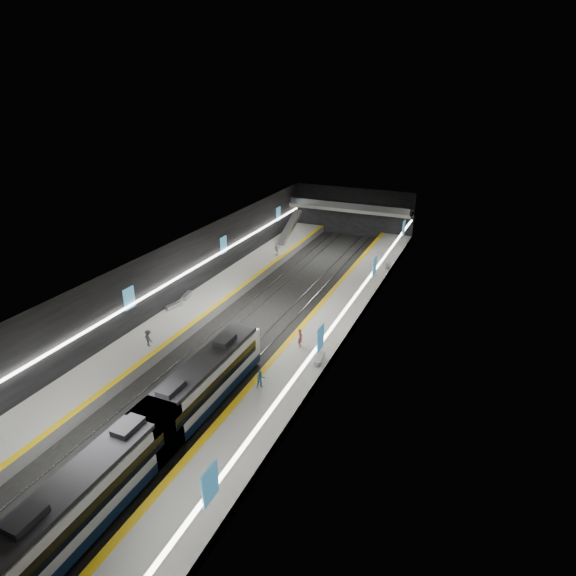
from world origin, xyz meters
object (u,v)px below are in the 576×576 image
at_px(bench_right_near, 320,359).
at_px(passenger_left_b, 148,338).
at_px(bench_right_far, 387,266).
at_px(passenger_right_a, 300,338).
at_px(passenger_left_a, 277,249).
at_px(bench_left_far, 187,296).
at_px(bench_left_near, 174,306).
at_px(train, 154,430).
at_px(escalator, 290,227).
at_px(passenger_right_b, 261,379).

relative_size(bench_right_near, passenger_left_b, 1.19).
bearing_deg(bench_right_far, passenger_right_a, -106.03).
relative_size(bench_right_far, passenger_left_a, 0.82).
xyz_separation_m(bench_left_far, passenger_right_a, (16.18, -5.07, 0.68)).
xyz_separation_m(bench_left_far, bench_right_far, (19.00, 18.88, -0.05)).
bearing_deg(passenger_left_a, passenger_left_b, 23.11).
distance_m(bench_left_near, passenger_left_b, 8.27).
height_order(train, passenger_right_a, train).
height_order(bench_right_far, passenger_left_a, passenger_left_a).
relative_size(passenger_left_a, passenger_left_b, 1.17).
bearing_deg(escalator, bench_right_near, -62.44).
relative_size(train, passenger_right_b, 17.17).
distance_m(passenger_right_a, passenger_left_b, 14.26).
distance_m(bench_left_near, passenger_right_b, 18.18).
bearing_deg(bench_left_near, passenger_left_b, -53.79).
xyz_separation_m(bench_left_near, bench_right_far, (18.75, 21.78, -0.04)).
bearing_deg(bench_right_near, train, -121.00).
distance_m(bench_left_far, passenger_left_a, 17.71).
bearing_deg(passenger_left_b, bench_left_far, -54.23).
relative_size(bench_right_near, passenger_left_a, 1.02).
xyz_separation_m(passenger_right_a, passenger_left_a, (-12.75, 22.42, 0.06)).
height_order(bench_left_near, passenger_right_a, passenger_right_a).
relative_size(train, bench_left_near, 13.78).
relative_size(escalator, passenger_left_b, 4.80).
bearing_deg(passenger_left_b, escalator, -68.57).
bearing_deg(train, passenger_left_a, 102.52).
height_order(bench_left_near, bench_right_near, bench_right_near).
relative_size(escalator, bench_left_far, 4.01).
relative_size(train, bench_left_far, 13.51).
bearing_deg(bench_left_near, bench_right_near, 4.40).
bearing_deg(bench_left_far, escalator, 73.27).
bearing_deg(train, bench_right_near, 65.01).
height_order(escalator, bench_right_near, escalator).
bearing_deg(bench_right_near, passenger_right_a, 140.22).
bearing_deg(passenger_right_b, passenger_left_b, 127.17).
height_order(bench_left_near, passenger_right_b, passenger_right_b).
bearing_deg(bench_right_near, passenger_left_b, -172.16).
bearing_deg(passenger_left_b, passenger_right_b, -168.24).
bearing_deg(train, passenger_left_b, 130.13).
height_order(bench_right_near, bench_right_far, bench_right_near).
distance_m(escalator, passenger_right_a, 33.53).
height_order(bench_left_near, passenger_left_a, passenger_left_a).
distance_m(passenger_right_b, passenger_left_b, 12.78).
distance_m(bench_right_far, passenger_right_a, 24.13).
relative_size(passenger_right_a, passenger_left_b, 1.11).
bearing_deg(passenger_right_b, train, -157.67).
height_order(escalator, passenger_right_a, escalator).
distance_m(train, bench_left_near, 21.82).
xyz_separation_m(bench_left_near, passenger_left_b, (2.81, -7.76, 0.59)).
distance_m(escalator, passenger_left_b, 35.98).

